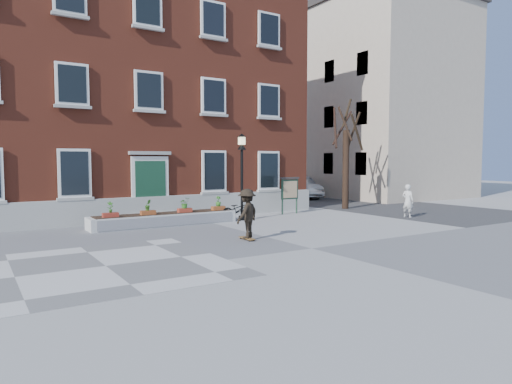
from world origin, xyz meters
TOP-DOWN VIEW (x-y plane):
  - ground at (0.00, 0.00)m, footprint 100.00×100.00m
  - checker_patch at (-6.00, 1.00)m, footprint 6.00×6.00m
  - bicycle at (1.39, 6.89)m, footprint 1.95×0.89m
  - parked_car at (11.34, 15.16)m, footprint 2.64×4.91m
  - bystander at (8.80, 3.54)m, footprint 0.47×0.63m
  - brick_building at (-2.00, 13.98)m, footprint 18.40×10.85m
  - planter_assembly at (-1.99, 7.18)m, footprint 6.20×1.12m
  - bare_tree at (9.01, 8.01)m, footprint 1.83×1.83m
  - side_street at (17.99, 19.78)m, footprint 15.20×36.00m
  - lamp_post at (1.59, 6.92)m, footprint 0.40×0.40m
  - notice_board at (4.89, 7.72)m, footprint 1.10×0.16m
  - skateboarder at (-0.90, 2.37)m, footprint 1.25×1.05m

SIDE VIEW (x-z plane):
  - ground at x=0.00m, z-range 0.00..0.00m
  - checker_patch at x=-6.00m, z-range 0.00..0.01m
  - planter_assembly at x=-1.99m, z-range -0.27..0.88m
  - bicycle at x=1.39m, z-range 0.00..0.99m
  - parked_car at x=11.34m, z-range 0.00..1.54m
  - bystander at x=8.80m, z-range 0.00..1.59m
  - skateboarder at x=-0.90m, z-range 0.03..1.79m
  - notice_board at x=4.89m, z-range 0.33..2.20m
  - lamp_post at x=1.59m, z-range 0.57..4.50m
  - bare_tree at x=9.01m, z-range -0.29..5.87m
  - brick_building at x=-2.00m, z-range 0.00..12.60m
  - side_street at x=17.99m, z-range -0.23..14.27m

